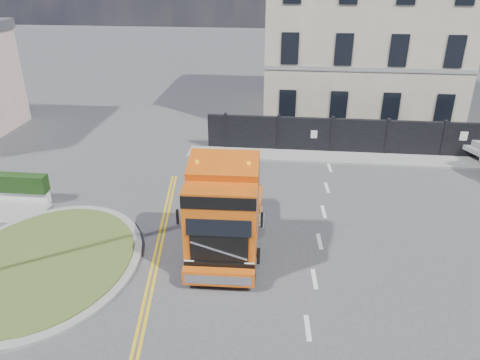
# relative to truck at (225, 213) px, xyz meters

# --- Properties ---
(ground) EXTENTS (120.00, 120.00, 0.00)m
(ground) POSITION_rel_truck_xyz_m (0.59, 1.58, -1.72)
(ground) COLOR #424244
(ground) RESTS_ON ground
(traffic_island) EXTENTS (6.80, 6.80, 0.17)m
(traffic_island) POSITION_rel_truck_xyz_m (-6.41, -1.42, -1.64)
(traffic_island) COLOR gray
(traffic_island) RESTS_ON ground
(hoarding_fence) EXTENTS (18.80, 0.25, 2.00)m
(hoarding_fence) POSITION_rel_truck_xyz_m (7.15, 10.58, -0.72)
(hoarding_fence) COLOR black
(hoarding_fence) RESTS_ON ground
(georgian_building) EXTENTS (12.30, 10.30, 12.80)m
(georgian_building) POSITION_rel_truck_xyz_m (6.59, 18.08, 4.06)
(georgian_building) COLOR beige
(georgian_building) RESTS_ON ground
(pavement_far) EXTENTS (20.00, 1.60, 0.12)m
(pavement_far) POSITION_rel_truck_xyz_m (6.59, 9.68, -1.66)
(pavement_far) COLOR gray
(pavement_far) RESTS_ON ground
(truck) EXTENTS (2.58, 6.46, 3.83)m
(truck) POSITION_rel_truck_xyz_m (0.00, 0.00, 0.00)
(truck) COLOR black
(truck) RESTS_ON ground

